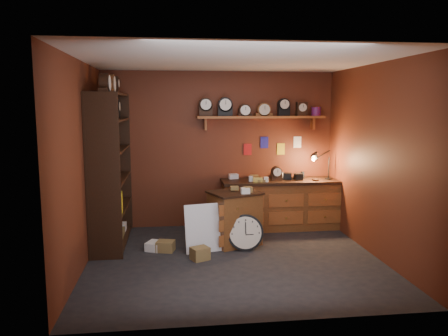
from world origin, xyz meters
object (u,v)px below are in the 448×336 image
Objects in this scene: shelving_unit at (108,163)px; low_cabinet at (235,216)px; workbench at (282,201)px; big_round_clock at (245,233)px.

low_cabinet is at bearing -8.84° from shelving_unit.
big_round_clock is at bearing -127.12° from workbench.
big_round_clock is at bearing -16.71° from shelving_unit.
shelving_unit is 4.79× the size of big_round_clock.
workbench is at bearing 52.88° from big_round_clock.
low_cabinet reaches higher than big_round_clock.
shelving_unit reaches higher than workbench.
workbench is 3.88× the size of big_round_clock.
big_round_clock is (2.01, -0.60, -0.99)m from shelving_unit.
workbench is 1.23m from low_cabinet.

